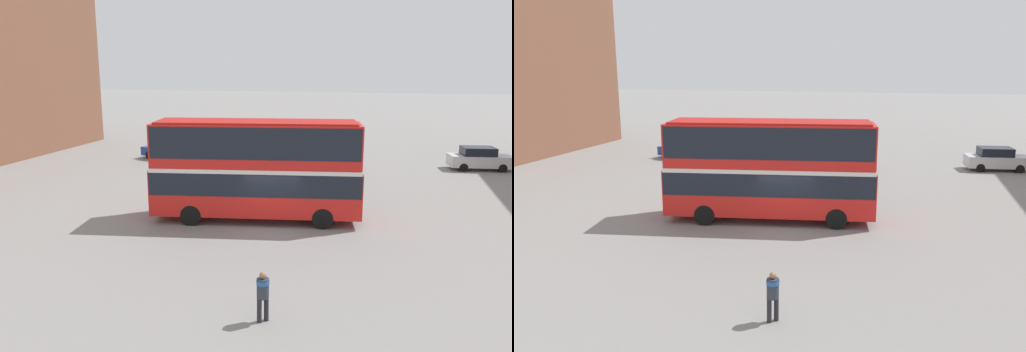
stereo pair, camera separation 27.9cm
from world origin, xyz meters
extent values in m
plane|color=gray|center=(0.00, 0.00, 0.00)|extent=(240.00, 240.00, 0.00)
cube|color=red|center=(-1.07, 1.13, 1.51)|extent=(10.31, 4.20, 2.19)
cube|color=red|center=(-1.07, 1.13, 3.70)|extent=(10.15, 4.10, 2.17)
cube|color=black|center=(-1.07, 1.13, 2.01)|extent=(10.21, 4.22, 1.08)
cube|color=black|center=(-1.07, 1.13, 3.96)|extent=(10.00, 4.11, 1.49)
cube|color=silver|center=(-1.07, 1.13, 2.64)|extent=(10.21, 4.21, 0.20)
cube|color=#B11A15|center=(-1.07, 1.13, 4.83)|extent=(9.67, 3.85, 0.10)
cylinder|color=black|center=(1.90, 2.80, 0.49)|extent=(1.03, 0.46, 0.99)
cylinder|color=black|center=(2.28, 0.51, 0.49)|extent=(1.03, 0.46, 0.99)
cylinder|color=black|center=(-4.23, 1.78, 0.49)|extent=(1.03, 0.46, 0.99)
cylinder|color=black|center=(-3.85, -0.51, 0.49)|extent=(1.03, 0.46, 0.99)
cylinder|color=#232328|center=(1.56, -8.63, 0.38)|extent=(0.14, 0.14, 0.76)
cylinder|color=#232328|center=(1.73, -8.47, 0.38)|extent=(0.14, 0.14, 0.76)
cylinder|color=#2D333D|center=(1.65, -8.55, 1.06)|extent=(0.52, 0.52, 0.60)
cylinder|color=#28569E|center=(1.65, -8.55, 1.26)|extent=(0.55, 0.55, 0.13)
sphere|color=#936B4C|center=(1.65, -8.55, 1.47)|extent=(0.21, 0.21, 0.21)
cube|color=maroon|center=(0.89, 14.59, 0.66)|extent=(4.21, 2.50, 0.78)
cube|color=black|center=(0.74, 14.56, 1.31)|extent=(2.32, 1.97, 0.52)
cylinder|color=black|center=(1.94, 15.62, 0.33)|extent=(0.68, 0.34, 0.65)
cylinder|color=black|center=(2.24, 14.03, 0.33)|extent=(0.68, 0.34, 0.65)
cylinder|color=black|center=(-0.46, 15.15, 0.33)|extent=(0.68, 0.34, 0.65)
cylinder|color=black|center=(-0.15, 13.57, 0.33)|extent=(0.68, 0.34, 0.65)
cube|color=navy|center=(-11.98, 14.98, 0.62)|extent=(4.65, 2.74, 0.69)
cube|color=black|center=(-12.15, 15.02, 1.22)|extent=(2.58, 2.05, 0.51)
cylinder|color=black|center=(-10.48, 15.38, 0.32)|extent=(0.68, 0.37, 0.64)
cylinder|color=black|center=(-10.86, 13.90, 0.32)|extent=(0.68, 0.37, 0.64)
cylinder|color=black|center=(-13.10, 16.06, 0.32)|extent=(0.68, 0.37, 0.64)
cylinder|color=black|center=(-13.48, 14.58, 0.32)|extent=(0.68, 0.37, 0.64)
cube|color=silver|center=(11.68, 16.81, 0.66)|extent=(4.51, 2.39, 0.82)
cube|color=black|center=(11.51, 16.79, 1.37)|extent=(2.44, 1.93, 0.60)
cylinder|color=black|center=(12.89, 17.81, 0.30)|extent=(0.63, 0.30, 0.60)
cylinder|color=black|center=(13.11, 16.18, 0.30)|extent=(0.63, 0.30, 0.60)
cylinder|color=black|center=(10.25, 17.44, 0.30)|extent=(0.63, 0.30, 0.60)
cylinder|color=black|center=(10.47, 15.82, 0.30)|extent=(0.63, 0.30, 0.60)
camera|label=1|loc=(4.85, -21.73, 7.47)|focal=35.00mm
camera|label=2|loc=(5.12, -21.66, 7.47)|focal=35.00mm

